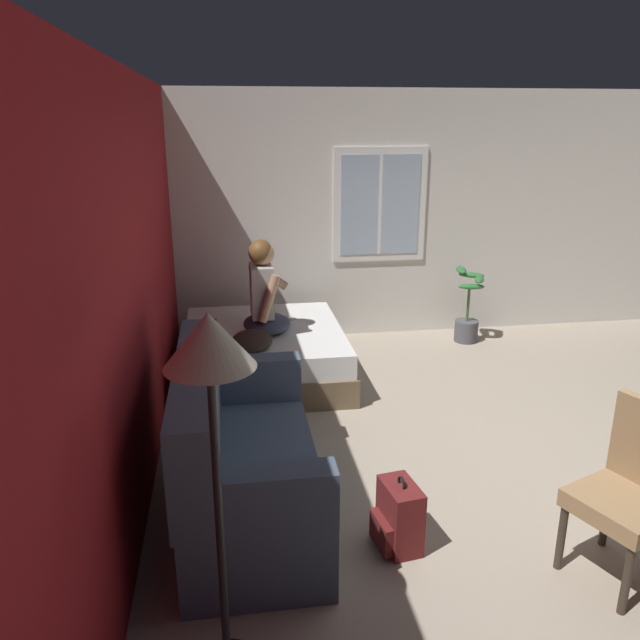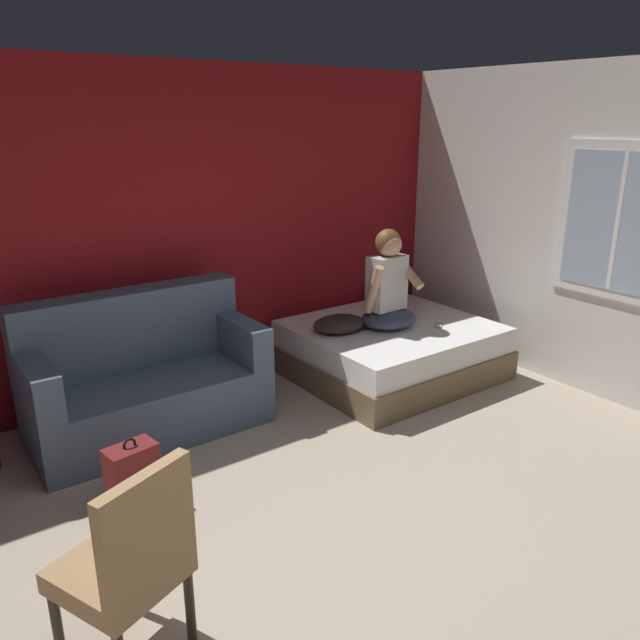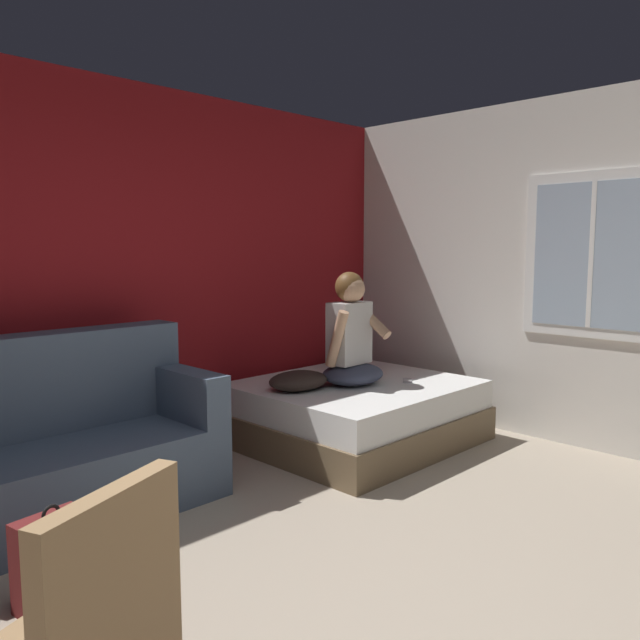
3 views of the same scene
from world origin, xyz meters
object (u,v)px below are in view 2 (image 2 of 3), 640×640
at_px(side_chair, 129,561).
at_px(bed, 391,350).
at_px(person_seated, 388,288).
at_px(backpack, 132,476).
at_px(couch, 144,380).
at_px(cell_phone, 438,326).
at_px(throw_pillow, 339,324).

bearing_deg(side_chair, bed, 29.90).
xyz_separation_m(person_seated, backpack, (-2.58, -0.59, -0.64)).
relative_size(couch, cell_phone, 11.81).
xyz_separation_m(backpack, throw_pillow, (2.15, 0.73, 0.36)).
bearing_deg(backpack, person_seated, 12.84).
height_order(side_chair, person_seated, person_seated).
distance_m(person_seated, backpack, 2.72).
height_order(throw_pillow, cell_phone, throw_pillow).
bearing_deg(backpack, bed, 12.72).
bearing_deg(person_seated, bed, 8.12).
xyz_separation_m(couch, throw_pillow, (1.71, -0.17, 0.16)).
distance_m(bed, backpack, 2.72).
bearing_deg(cell_phone, side_chair, 76.34).
bearing_deg(side_chair, couch, 67.80).
height_order(side_chair, backpack, side_chair).
bearing_deg(couch, person_seated, -8.32).
bearing_deg(throw_pillow, side_chair, -143.50).
relative_size(side_chair, person_seated, 1.12).
xyz_separation_m(bed, couch, (-2.21, 0.30, 0.16)).
height_order(bed, backpack, bed).
distance_m(couch, side_chair, 2.23).
distance_m(backpack, throw_pillow, 2.30).
distance_m(person_seated, throw_pillow, 0.54).
bearing_deg(side_chair, throw_pillow, 36.50).
bearing_deg(backpack, side_chair, -109.03).
relative_size(couch, person_seated, 1.94).
xyz_separation_m(bed, throw_pillow, (-0.50, 0.13, 0.31)).
distance_m(bed, side_chair, 3.53).
bearing_deg(backpack, cell_phone, 6.22).
xyz_separation_m(person_seated, throw_pillow, (-0.43, 0.14, -0.29)).
xyz_separation_m(side_chair, throw_pillow, (2.55, 1.89, 0.02)).
xyz_separation_m(side_chair, backpack, (0.40, 1.16, -0.34)).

